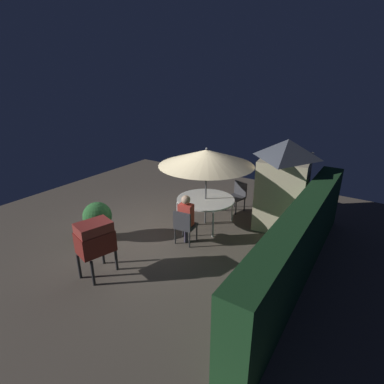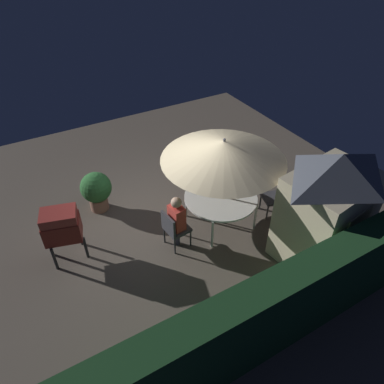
% 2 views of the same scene
% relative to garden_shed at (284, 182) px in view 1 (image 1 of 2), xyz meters
% --- Properties ---
extents(ground_plane, '(11.00, 11.00, 0.00)m').
position_rel_garden_shed_xyz_m(ground_plane, '(2.34, -2.42, -1.22)').
color(ground_plane, brown).
extents(hedge_backdrop, '(6.23, 0.51, 1.61)m').
position_rel_garden_shed_xyz_m(hedge_backdrop, '(2.34, 1.08, -0.41)').
color(hedge_backdrop, '#193D1E').
rests_on(hedge_backdrop, ground).
extents(garden_shed, '(1.95, 1.54, 2.39)m').
position_rel_garden_shed_xyz_m(garden_shed, '(0.00, 0.00, 0.00)').
color(garden_shed, '#C6B793').
rests_on(garden_shed, ground).
extents(patio_table, '(1.60, 1.60, 0.75)m').
position_rel_garden_shed_xyz_m(patio_table, '(1.25, -1.75, -0.51)').
color(patio_table, white).
rests_on(patio_table, ground).
extents(patio_umbrella, '(2.54, 2.54, 2.19)m').
position_rel_garden_shed_xyz_m(patio_umbrella, '(1.25, -1.75, 0.71)').
color(patio_umbrella, '#4C4C51').
rests_on(patio_umbrella, ground).
extents(bbq_grill, '(0.81, 0.67, 1.20)m').
position_rel_garden_shed_xyz_m(bbq_grill, '(4.50, -2.42, -0.37)').
color(bbq_grill, maroon).
rests_on(bbq_grill, ground).
extents(chair_near_shed, '(0.51, 0.51, 0.90)m').
position_rel_garden_shed_xyz_m(chair_near_shed, '(2.49, -1.61, -0.69)').
color(chair_near_shed, '#38383D').
rests_on(chair_near_shed, ground).
extents(chair_far_side, '(0.57, 0.57, 0.90)m').
position_rel_garden_shed_xyz_m(chair_far_side, '(-0.06, -1.38, -0.69)').
color(chair_far_side, '#38383D').
rests_on(chair_far_side, ground).
extents(potted_plant_by_shed, '(0.72, 0.72, 0.99)m').
position_rel_garden_shed_xyz_m(potted_plant_by_shed, '(3.48, -3.59, -0.65)').
color(potted_plant_by_shed, '#936651').
rests_on(potted_plant_by_shed, ground).
extents(person_in_red, '(0.28, 0.36, 1.26)m').
position_rel_garden_shed_xyz_m(person_in_red, '(2.40, -1.62, -0.43)').
color(person_in_red, '#CC3D33').
rests_on(person_in_red, ground).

